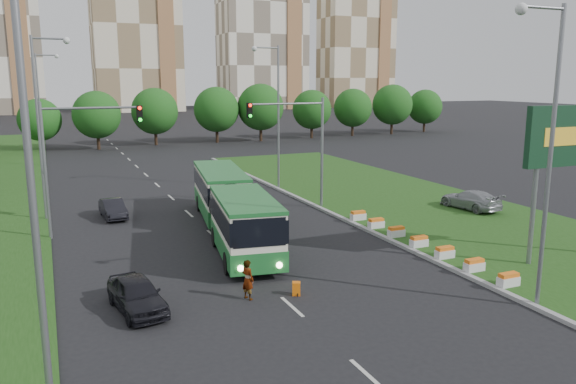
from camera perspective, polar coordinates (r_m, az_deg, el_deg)
name	(u,v)px	position (r m, az deg, el deg)	size (l,w,h in m)	color
ground	(298,257)	(29.95, 1.05, -6.59)	(360.00, 360.00, 0.00)	black
grass_median	(412,204)	(43.02, 12.50, -1.23)	(14.00, 60.00, 0.15)	#1C4313
median_kerb	(330,213)	(39.42, 4.26, -2.10)	(0.30, 60.00, 0.18)	gray
lane_markings	(166,193)	(47.68, -12.28, -0.10)	(0.20, 100.00, 0.01)	#B7B7B0
flower_planters	(419,241)	(31.95, 13.16, -4.90)	(1.10, 13.70, 0.60)	silver
billboard	(572,142)	(31.39, 26.93, 4.53)	(6.00, 0.37, 8.00)	gray
traffic_mast_median	(302,136)	(39.77, 1.40, 5.74)	(5.76, 0.32, 8.00)	gray
traffic_mast_left	(73,147)	(35.19, -20.96, 4.27)	(5.76, 0.32, 8.00)	gray
street_lamps	(193,130)	(37.15, -9.63, 6.20)	(36.00, 60.00, 12.00)	gray
tree_line	(206,113)	(83.96, -8.35, 7.96)	(120.00, 8.00, 9.00)	#144B14
apartment_tower_ceast	(135,26)	(178.68, -15.24, 15.98)	(25.00, 15.00, 50.00)	beige
apartment_tower_east	(262,35)	(188.74, -2.66, 15.62)	(27.00, 15.00, 47.00)	white
midrise_east	(356,49)	(203.56, 6.90, 14.24)	(24.00, 14.00, 40.00)	beige
articulated_bus	(228,206)	(34.02, -6.09, -1.38)	(2.74, 17.60, 2.90)	silver
car_left_near	(137,294)	(23.83, -15.11, -10.00)	(1.66, 4.11, 1.40)	black
car_left_far	(113,209)	(39.89, -17.36, -1.63)	(1.34, 3.85, 1.27)	black
car_median	(470,200)	(42.10, 18.03, -0.73)	(1.92, 4.71, 1.37)	#93969B
pedestrian	(248,280)	(24.18, -4.11, -8.87)	(0.64, 0.42, 1.74)	gray
shopping_trolley	(296,289)	(24.74, 0.86, -9.80)	(0.35, 0.37, 0.60)	orange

